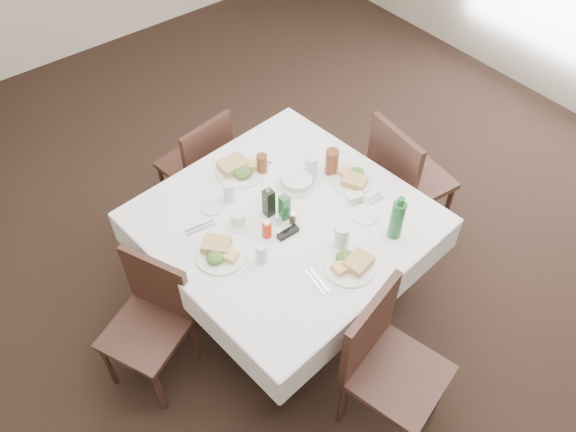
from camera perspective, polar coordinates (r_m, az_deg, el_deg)
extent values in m
plane|color=black|center=(3.80, 1.48, -5.92)|extent=(7.00, 7.00, 0.00)
cylinder|color=black|center=(3.03, -0.65, -15.31)|extent=(0.06, 0.06, 0.72)
cylinder|color=black|center=(3.50, -12.10, -4.23)|extent=(0.06, 0.06, 0.72)
cylinder|color=black|center=(3.47, 11.62, -4.65)|extent=(0.06, 0.06, 0.72)
cylinder|color=black|center=(3.89, -0.02, 3.84)|extent=(0.06, 0.06, 0.72)
cube|color=black|center=(3.12, -0.32, -0.35)|extent=(1.37, 1.37, 0.03)
cube|color=white|center=(3.11, -0.32, -0.09)|extent=(1.51, 1.51, 0.01)
cube|color=white|center=(3.57, -8.03, 4.73)|extent=(1.38, 0.14, 0.22)
cube|color=white|center=(2.92, 9.22, -8.88)|extent=(1.38, 0.14, 0.22)
cube|color=white|center=(3.55, 7.86, 4.49)|extent=(0.14, 1.38, 0.22)
cube|color=white|center=(2.94, -10.26, -8.49)|extent=(0.14, 1.38, 0.22)
cube|color=black|center=(3.97, -9.52, 5.25)|extent=(0.46, 0.46, 0.04)
cube|color=black|center=(3.71, -8.08, 6.48)|extent=(0.41, 0.10, 0.44)
cylinder|color=black|center=(4.29, -8.95, 5.46)|extent=(0.03, 0.03, 0.41)
cylinder|color=black|center=(4.09, -5.72, 3.27)|extent=(0.03, 0.03, 0.41)
cylinder|color=black|center=(4.15, -12.55, 3.00)|extent=(0.03, 0.03, 0.41)
cylinder|color=black|center=(3.94, -9.39, 0.60)|extent=(0.03, 0.03, 0.41)
cube|color=black|center=(2.96, 11.14, -15.65)|extent=(0.54, 0.54, 0.04)
cube|color=black|center=(2.78, 8.25, -11.35)|extent=(0.44, 0.15, 0.48)
cylinder|color=black|center=(3.11, 5.51, -18.28)|extent=(0.04, 0.04, 0.45)
cylinder|color=black|center=(3.24, 15.30, -16.60)|extent=(0.04, 0.04, 0.45)
cylinder|color=black|center=(3.28, 9.31, -13.27)|extent=(0.04, 0.04, 0.45)
cube|color=black|center=(3.83, 12.50, 3.70)|extent=(0.50, 0.50, 0.04)
cube|color=black|center=(3.56, 10.65, 5.34)|extent=(0.09, 0.45, 0.49)
cylinder|color=black|center=(4.01, 15.82, 0.68)|extent=(0.04, 0.04, 0.46)
cylinder|color=black|center=(3.80, 11.61, -1.56)|extent=(0.04, 0.04, 0.46)
cylinder|color=black|center=(4.19, 12.30, 4.00)|extent=(0.04, 0.04, 0.46)
cylinder|color=black|center=(3.99, 8.09, 2.02)|extent=(0.04, 0.04, 0.46)
cube|color=black|center=(3.17, -14.32, -11.45)|extent=(0.53, 0.53, 0.04)
cube|color=black|center=(3.06, -13.07, -6.83)|extent=(0.20, 0.38, 0.43)
cylinder|color=black|center=(3.37, -17.81, -14.11)|extent=(0.03, 0.03, 0.41)
cylinder|color=black|center=(3.47, -14.28, -9.84)|extent=(0.03, 0.03, 0.41)
cylinder|color=black|center=(3.23, -12.97, -16.89)|extent=(0.03, 0.03, 0.41)
cylinder|color=black|center=(3.33, -9.49, -12.28)|extent=(0.03, 0.03, 0.41)
cylinder|color=white|center=(3.36, -4.74, 4.65)|extent=(0.31, 0.31, 0.02)
cube|color=#A97141|center=(3.35, -5.62, 5.17)|extent=(0.17, 0.13, 0.05)
cube|color=#E1A551|center=(3.35, -3.81, 5.18)|extent=(0.13, 0.11, 0.04)
ellipsoid|color=#436A29|center=(3.30, -4.58, 4.49)|extent=(0.11, 0.10, 0.05)
cylinder|color=white|center=(2.89, 6.26, -5.11)|extent=(0.27, 0.27, 0.01)
cube|color=#A97141|center=(2.87, 7.18, -4.70)|extent=(0.16, 0.14, 0.04)
cube|color=#E1A551|center=(2.85, 5.48, -5.22)|extent=(0.10, 0.08, 0.03)
ellipsoid|color=#436A29|center=(2.89, 5.81, -4.15)|extent=(0.10, 0.09, 0.04)
cylinder|color=white|center=(3.31, 6.44, 3.70)|extent=(0.26, 0.26, 0.01)
cube|color=#A97141|center=(3.27, 6.76, 3.55)|extent=(0.15, 0.16, 0.04)
cube|color=#E1A551|center=(3.32, 5.87, 4.40)|extent=(0.07, 0.09, 0.03)
ellipsoid|color=#436A29|center=(3.32, 6.97, 4.39)|extent=(0.09, 0.09, 0.04)
cylinder|color=white|center=(2.94, -6.81, -3.87)|extent=(0.27, 0.27, 0.01)
cube|color=#A97141|center=(2.94, -7.29, -2.93)|extent=(0.18, 0.18, 0.05)
cube|color=#E1A551|center=(2.90, -6.02, -3.96)|extent=(0.10, 0.11, 0.04)
ellipsoid|color=#436A29|center=(2.90, -7.37, -4.12)|extent=(0.10, 0.09, 0.05)
cylinder|color=white|center=(3.17, -7.67, 0.98)|extent=(0.14, 0.14, 0.01)
cylinder|color=white|center=(3.13, 7.81, 0.10)|extent=(0.15, 0.15, 0.01)
cylinder|color=silver|center=(3.16, -5.99, 2.44)|extent=(0.07, 0.07, 0.12)
cylinder|color=silver|center=(2.92, 5.47, -2.09)|extent=(0.08, 0.08, 0.15)
cylinder|color=silver|center=(3.28, 2.34, 5.03)|extent=(0.08, 0.08, 0.14)
cylinder|color=silver|center=(2.86, -2.70, -3.75)|extent=(0.06, 0.06, 0.12)
cylinder|color=brown|center=(3.30, -2.66, 5.27)|extent=(0.06, 0.06, 0.13)
cylinder|color=brown|center=(3.30, 4.48, 5.50)|extent=(0.08, 0.08, 0.16)
cylinder|color=silver|center=(3.25, 0.91, 3.34)|extent=(0.20, 0.20, 0.04)
cylinder|color=white|center=(3.23, 0.92, 3.69)|extent=(0.18, 0.18, 0.04)
cube|color=black|center=(3.05, -1.97, 1.36)|extent=(0.05, 0.05, 0.17)
cone|color=silver|center=(2.97, -2.03, 2.84)|extent=(0.03, 0.03, 0.05)
cube|color=#1E662E|center=(3.04, -0.36, 0.88)|extent=(0.05, 0.05, 0.16)
cone|color=silver|center=(2.96, -0.37, 2.21)|extent=(0.03, 0.03, 0.04)
cylinder|color=#B52308|center=(2.98, -2.16, -1.39)|extent=(0.05, 0.05, 0.10)
cylinder|color=white|center=(2.93, -2.19, -0.67)|extent=(0.04, 0.04, 0.02)
cylinder|color=white|center=(3.04, -0.98, -0.46)|extent=(0.03, 0.03, 0.06)
cylinder|color=silver|center=(3.02, -0.98, -0.03)|extent=(0.03, 0.03, 0.01)
cylinder|color=#392A20|center=(3.04, 0.46, -0.29)|extent=(0.03, 0.03, 0.06)
cylinder|color=silver|center=(3.02, 0.47, 0.19)|extent=(0.03, 0.03, 0.01)
cylinder|color=white|center=(3.07, -5.02, -0.82)|extent=(0.12, 0.12, 0.01)
cylinder|color=white|center=(3.03, -5.07, -0.25)|extent=(0.08, 0.08, 0.08)
cylinder|color=black|center=(3.01, -5.11, 0.11)|extent=(0.07, 0.07, 0.01)
torus|color=white|center=(3.06, -4.75, 0.39)|extent=(0.05, 0.04, 0.05)
cube|color=black|center=(3.00, 0.00, -1.71)|extent=(0.13, 0.04, 0.03)
cylinder|color=#1E662E|center=(2.98, 11.01, -0.38)|extent=(0.07, 0.07, 0.24)
cylinder|color=#1E662E|center=(2.88, 11.40, 1.47)|extent=(0.03, 0.03, 0.04)
cube|color=white|center=(3.19, 6.80, 1.89)|extent=(0.10, 0.08, 0.05)
cube|color=#EA7382|center=(3.18, 6.81, 1.98)|extent=(0.08, 0.06, 0.02)
cube|color=silver|center=(3.42, -3.06, 5.59)|extent=(0.07, 0.15, 0.01)
cube|color=silver|center=(3.43, -2.83, 5.82)|extent=(0.07, 0.15, 0.01)
cube|color=silver|center=(2.83, 3.21, -6.52)|extent=(0.03, 0.17, 0.01)
cube|color=silver|center=(2.82, 2.76, -6.76)|extent=(0.03, 0.17, 0.01)
cube|color=silver|center=(3.19, 8.30, 1.19)|extent=(0.21, 0.04, 0.01)
cube|color=silver|center=(3.20, 7.95, 1.54)|extent=(0.21, 0.04, 0.01)
cube|color=silver|center=(3.08, -8.98, -1.04)|extent=(0.17, 0.04, 0.01)
cube|color=silver|center=(3.07, -8.78, -1.37)|extent=(0.17, 0.04, 0.01)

